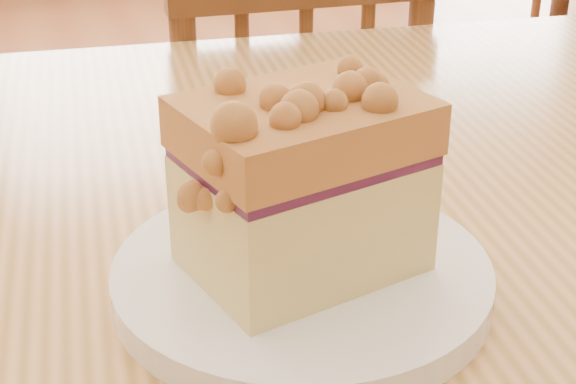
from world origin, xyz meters
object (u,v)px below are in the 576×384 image
at_px(plate, 302,278).
at_px(cake_slice, 301,179).
at_px(cafe_table_main, 451,291).
at_px(cafe_chair_main, 279,210).

xyz_separation_m(plate, cake_slice, (-0.00, -0.00, 0.07)).
bearing_deg(plate, cafe_table_main, 29.94).
relative_size(cafe_table_main, cafe_chair_main, 1.65).
distance_m(plate, cake_slice, 0.07).
bearing_deg(plate, cake_slice, -141.08).
bearing_deg(cafe_chair_main, cake_slice, 76.18).
height_order(cafe_table_main, plate, plate).
bearing_deg(cafe_chair_main, cafe_table_main, 88.40).
bearing_deg(plate, cafe_chair_main, 75.08).
bearing_deg(cake_slice, cafe_table_main, 14.31).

